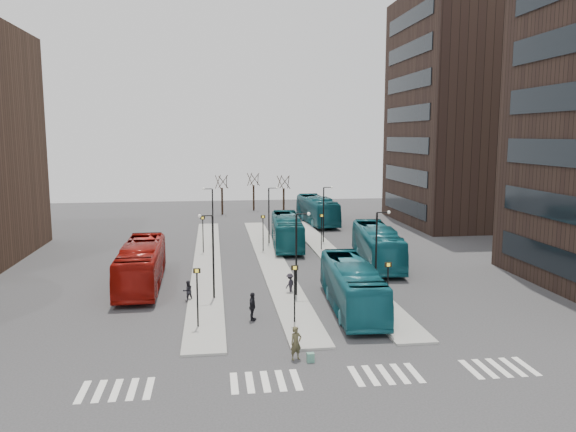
{
  "coord_description": "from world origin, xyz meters",
  "views": [
    {
      "loc": [
        -3.34,
        -21.57,
        11.81
      ],
      "look_at": [
        2.92,
        24.95,
        5.0
      ],
      "focal_mm": 35.0,
      "sensor_mm": 36.0,
      "label": 1
    }
  ],
  "objects": [
    {
      "name": "ground",
      "position": [
        0.0,
        0.0,
        0.0
      ],
      "size": [
        160.0,
        160.0,
        0.0
      ],
      "primitive_type": "plane",
      "color": "#2F2F32",
      "rests_on": "ground"
    },
    {
      "name": "island_left",
      "position": [
        -4.0,
        30.0,
        0.07
      ],
      "size": [
        2.5,
        45.0,
        0.15
      ],
      "primitive_type": "cube",
      "color": "gray",
      "rests_on": "ground"
    },
    {
      "name": "island_mid",
      "position": [
        2.0,
        30.0,
        0.07
      ],
      "size": [
        2.5,
        45.0,
        0.15
      ],
      "primitive_type": "cube",
      "color": "gray",
      "rests_on": "ground"
    },
    {
      "name": "island_right",
      "position": [
        8.0,
        30.0,
        0.07
      ],
      "size": [
        2.5,
        45.0,
        0.15
      ],
      "primitive_type": "cube",
      "color": "gray",
      "rests_on": "ground"
    },
    {
      "name": "suitcase",
      "position": [
        1.57,
        6.03,
        0.24
      ],
      "size": [
        0.39,
        0.31,
        0.49
      ],
      "primitive_type": "cube",
      "rotation": [
        0.0,
        0.0,
        -0.01
      ],
      "color": "#1B4099",
      "rests_on": "ground"
    },
    {
      "name": "red_bus",
      "position": [
        -9.0,
        22.48,
        1.74
      ],
      "size": [
        3.14,
        12.53,
        3.48
      ],
      "primitive_type": "imported",
      "rotation": [
        0.0,
        0.0,
        0.02
      ],
      "color": "maroon",
      "rests_on": "ground"
    },
    {
      "name": "teal_bus_a",
      "position": [
        5.9,
        14.5,
        1.64
      ],
      "size": [
        3.46,
        11.93,
        3.28
      ],
      "primitive_type": "imported",
      "rotation": [
        0.0,
        0.0,
        -0.06
      ],
      "color": "#15606D",
      "rests_on": "ground"
    },
    {
      "name": "teal_bus_b",
      "position": [
        4.36,
        36.53,
        1.69
      ],
      "size": [
        3.7,
        12.3,
        3.38
      ],
      "primitive_type": "imported",
      "rotation": [
        0.0,
        0.0,
        -0.07
      ],
      "color": "#12535A",
      "rests_on": "ground"
    },
    {
      "name": "teal_bus_c",
      "position": [
        11.49,
        27.32,
        1.76
      ],
      "size": [
        4.39,
        12.87,
        3.51
      ],
      "primitive_type": "imported",
      "rotation": [
        0.0,
        0.0,
        -0.12
      ],
      "color": "#155F6D",
      "rests_on": "ground"
    },
    {
      "name": "teal_bus_d",
      "position": [
        10.48,
        51.77,
        1.81
      ],
      "size": [
        3.78,
        13.12,
        3.61
      ],
      "primitive_type": "imported",
      "rotation": [
        0.0,
        0.0,
        0.06
      ],
      "color": "#124F5B",
      "rests_on": "ground"
    },
    {
      "name": "traveller",
      "position": [
        0.86,
        6.48,
        0.9
      ],
      "size": [
        0.77,
        0.64,
        1.79
      ],
      "primitive_type": "imported",
      "rotation": [
        0.0,
        0.0,
        0.38
      ],
      "color": "#454129",
      "rests_on": "ground"
    },
    {
      "name": "commuter_a",
      "position": [
        -5.26,
        17.96,
        0.75
      ],
      "size": [
        0.89,
        0.8,
        1.5
      ],
      "primitive_type": "imported",
      "rotation": [
        0.0,
        0.0,
        3.52
      ],
      "color": "black",
      "rests_on": "ground"
    },
    {
      "name": "commuter_b",
      "position": [
        -0.97,
        13.09,
        0.92
      ],
      "size": [
        0.75,
        1.16,
        1.84
      ],
      "primitive_type": "imported",
      "rotation": [
        0.0,
        0.0,
        1.27
      ],
      "color": "black",
      "rests_on": "ground"
    },
    {
      "name": "commuter_c",
      "position": [
        2.25,
        18.85,
        0.78
      ],
      "size": [
        1.07,
        1.14,
        1.55
      ],
      "primitive_type": "imported",
      "rotation": [
        0.0,
        0.0,
        4.05
      ],
      "color": "black",
      "rests_on": "ground"
    },
    {
      "name": "crosswalk_stripes",
      "position": [
        1.75,
        4.0,
        0.01
      ],
      "size": [
        22.35,
        2.4,
        0.01
      ],
      "color": "silver",
      "rests_on": "ground"
    },
    {
      "name": "tower_far",
      "position": [
        31.98,
        50.0,
        15.0
      ],
      "size": [
        20.12,
        20.0,
        30.0
      ],
      "color": "black",
      "rests_on": "ground"
    },
    {
      "name": "sign_poles",
      "position": [
        1.6,
        23.0,
        2.41
      ],
      "size": [
        12.45,
        22.12,
        3.65
      ],
      "color": "black",
      "rests_on": "ground"
    },
    {
      "name": "lamp_posts",
      "position": [
        2.64,
        28.0,
        3.58
      ],
      "size": [
        14.04,
        20.24,
        6.12
      ],
      "color": "black",
      "rests_on": "ground"
    },
    {
      "name": "bare_trees",
      "position": [
        2.67,
        62.67,
        2.72
      ],
      "size": [
        10.97,
        8.14,
        5.9
      ],
      "color": "black",
      "rests_on": "ground"
    }
  ]
}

